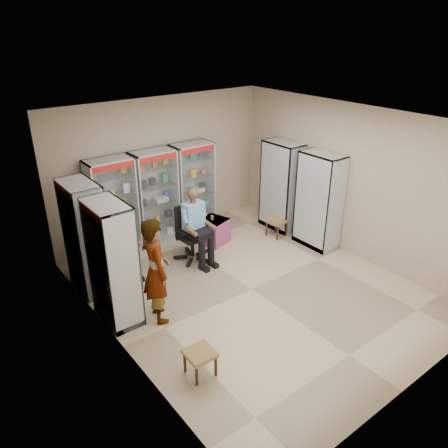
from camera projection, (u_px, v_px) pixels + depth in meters
floor at (252, 289)px, 7.83m from camera, size 6.00×6.00×0.00m
room_shell at (255, 186)px, 6.99m from camera, size 5.02×6.02×3.01m
cabinet_back_left at (113, 208)px, 8.65m from camera, size 0.90×0.50×2.00m
cabinet_back_mid at (155, 197)px, 9.17m from camera, size 0.90×0.50×2.00m
cabinet_back_right at (193, 188)px, 9.69m from camera, size 0.90×0.50×2.00m
cabinet_right_far at (281, 186)px, 9.78m from camera, size 0.90×0.50×2.00m
cabinet_right_near at (319, 201)px, 8.99m from camera, size 0.90×0.50×2.00m
cabinet_left_far at (86, 238)px, 7.46m from camera, size 0.90×0.50×2.00m
cabinet_left_near at (113, 264)px, 6.67m from camera, size 0.90×0.50×2.00m
wooden_chair at (120, 249)px, 8.21m from camera, size 0.42×0.42×0.94m
seated_customer at (120, 241)px, 8.09m from camera, size 0.44×0.60×1.34m
office_chair at (192, 234)px, 8.59m from camera, size 0.66×0.66×1.13m
seated_shopkeeper at (193, 227)px, 8.49m from camera, size 0.52×0.69×1.44m
pink_trunk at (213, 231)px, 9.37m from camera, size 0.69×0.68×0.54m
tea_glass at (212, 218)px, 9.23m from camera, size 0.07×0.07×0.09m
woven_stool_a at (277, 228)px, 9.69m from camera, size 0.43×0.43×0.39m
woven_stool_b at (200, 363)px, 5.88m from camera, size 0.39×0.39×0.38m
standing_man at (156, 271)px, 6.73m from camera, size 0.55×0.71×1.75m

